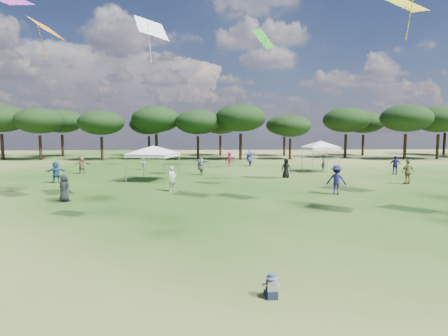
# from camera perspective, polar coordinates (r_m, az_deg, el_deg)

# --- Properties ---
(ground) EXTENTS (140.00, 140.00, 0.00)m
(ground) POSITION_cam_1_polar(r_m,az_deg,el_deg) (8.09, 9.94, -23.71)
(ground) COLOR #2D5319
(ground) RESTS_ON ground
(tree_line) EXTENTS (108.78, 17.63, 7.77)m
(tree_line) POSITION_cam_1_polar(r_m,az_deg,el_deg) (54.44, 1.32, 7.26)
(tree_line) COLOR black
(tree_line) RESTS_ON ground
(tent_left) EXTENTS (6.50, 6.50, 3.08)m
(tent_left) POSITION_cam_1_polar(r_m,az_deg,el_deg) (29.96, -10.75, 3.12)
(tent_left) COLOR gray
(tent_left) RESTS_ON ground
(tent_right) EXTENTS (5.74, 5.74, 3.29)m
(tent_right) POSITION_cam_1_polar(r_m,az_deg,el_deg) (37.04, 14.54, 3.84)
(tent_right) COLOR gray
(tent_right) RESTS_ON ground
(toddler) EXTENTS (0.40, 0.45, 0.60)m
(toddler) POSITION_cam_1_polar(r_m,az_deg,el_deg) (9.39, 7.25, -17.53)
(toddler) COLOR #161C31
(toddler) RESTS_ON ground
(festival_crowd) EXTENTS (29.86, 21.88, 1.84)m
(festival_crowd) POSITION_cam_1_polar(r_m,az_deg,el_deg) (33.15, -0.44, 0.33)
(festival_crowd) COLOR beige
(festival_crowd) RESTS_ON ground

